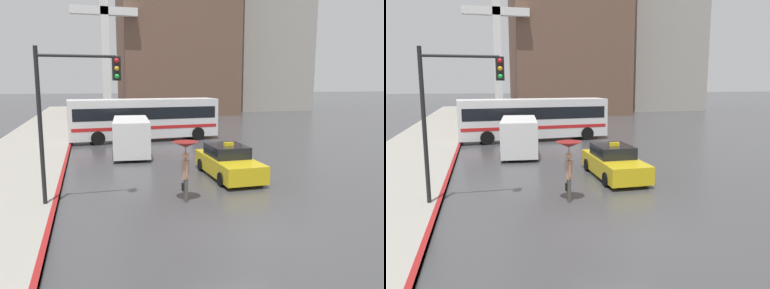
# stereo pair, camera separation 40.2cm
# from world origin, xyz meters

# --- Properties ---
(ground_plane) EXTENTS (300.00, 300.00, 0.00)m
(ground_plane) POSITION_xyz_m (0.00, 0.00, 0.00)
(ground_plane) COLOR #424244
(taxi) EXTENTS (1.91, 4.67, 1.60)m
(taxi) POSITION_xyz_m (2.06, 6.13, 0.66)
(taxi) COLOR gold
(taxi) RESTS_ON ground_plane
(ambulance_van) EXTENTS (2.50, 5.31, 2.14)m
(ambulance_van) POSITION_xyz_m (-1.58, 12.65, 1.19)
(ambulance_van) COLOR white
(ambulance_van) RESTS_ON ground_plane
(city_bus) EXTENTS (11.01, 3.22, 3.07)m
(city_bus) POSITION_xyz_m (0.05, 18.19, 1.71)
(city_bus) COLOR silver
(city_bus) RESTS_ON ground_plane
(pedestrian_with_umbrella) EXTENTS (0.94, 0.94, 2.19)m
(pedestrian_with_umbrella) POSITION_xyz_m (-0.73, 3.12, 1.71)
(pedestrian_with_umbrella) COLOR #4C473D
(pedestrian_with_umbrella) RESTS_ON ground_plane
(traffic_light) EXTENTS (2.75, 0.38, 5.42)m
(traffic_light) POSITION_xyz_m (-4.48, 3.67, 3.73)
(traffic_light) COLOR black
(traffic_light) RESTS_ON ground_plane
(building_tower_far) EXTENTS (11.75, 11.01, 22.26)m
(building_tower_far) POSITION_xyz_m (23.84, 46.88, 11.13)
(building_tower_far) COLOR #A39E93
(building_tower_far) RESTS_ON ground_plane
(monument_cross) EXTENTS (7.49, 0.90, 17.02)m
(monument_cross) POSITION_xyz_m (-1.70, 35.50, 9.65)
(monument_cross) COLOR white
(monument_cross) RESTS_ON ground_plane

